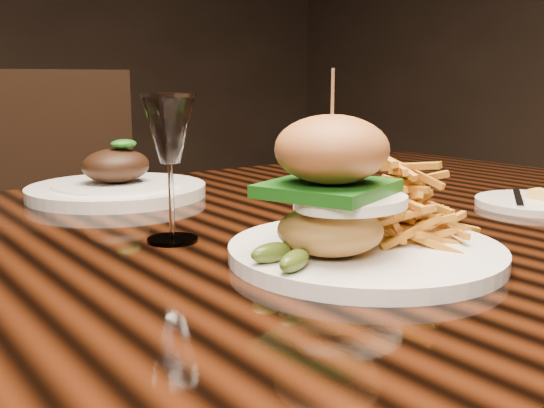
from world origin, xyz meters
TOP-DOWN VIEW (x-y plane):
  - dining_table at (0.00, 0.00)m, footprint 1.60×0.90m
  - burger_plate at (0.04, -0.18)m, footprint 0.27×0.27m
  - side_saucer at (0.43, -0.13)m, footprint 0.17×0.17m
  - ramekin at (0.18, 0.02)m, footprint 0.09×0.09m
  - wine_glass at (-0.08, -0.00)m, footprint 0.06×0.06m
  - far_dish at (-0.02, 0.29)m, footprint 0.27×0.27m
  - chair_far at (0.07, 0.89)m, footprint 0.51×0.51m

SIDE VIEW (x-z plane):
  - chair_far at x=0.07m, z-range 0.06..1.01m
  - dining_table at x=0.00m, z-range 0.30..1.05m
  - side_saucer at x=0.43m, z-range 0.74..0.77m
  - ramekin at x=0.18m, z-range 0.75..0.78m
  - far_dish at x=-0.02m, z-range 0.72..0.81m
  - burger_plate at x=0.04m, z-range 0.71..0.89m
  - wine_glass at x=-0.08m, z-range 0.79..0.95m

